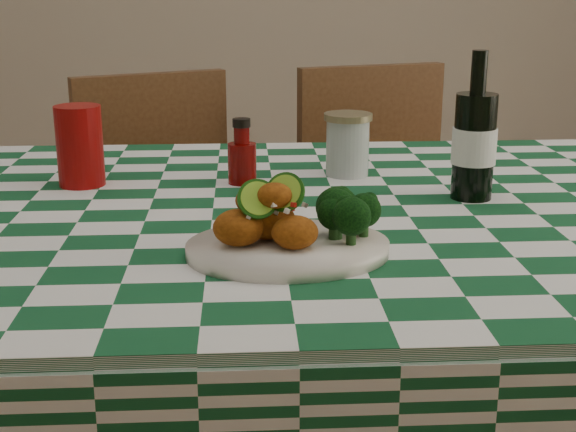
{
  "coord_description": "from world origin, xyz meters",
  "views": [
    {
      "loc": [
        -0.05,
        -1.25,
        1.15
      ],
      "look_at": [
        0.01,
        -0.23,
        0.84
      ],
      "focal_mm": 50.0,
      "sensor_mm": 36.0,
      "label": 1
    }
  ],
  "objects_px": {
    "beer_bottle": "(475,126)",
    "ketchup_bottle": "(242,151)",
    "wooden_chair_right": "(398,248)",
    "red_tumbler": "(80,146)",
    "wooden_chair_left": "(181,259)",
    "plate": "(288,249)",
    "mason_jar": "(348,144)",
    "dining_table": "(277,421)",
    "fried_chicken_pile": "(274,213)"
  },
  "relations": [
    {
      "from": "ketchup_bottle",
      "to": "wooden_chair_left",
      "type": "distance_m",
      "value": 0.68
    },
    {
      "from": "mason_jar",
      "to": "red_tumbler",
      "type": "bearing_deg",
      "value": -174.38
    },
    {
      "from": "wooden_chair_left",
      "to": "mason_jar",
      "type": "bearing_deg",
      "value": -77.57
    },
    {
      "from": "dining_table",
      "to": "beer_bottle",
      "type": "distance_m",
      "value": 0.61
    },
    {
      "from": "dining_table",
      "to": "mason_jar",
      "type": "height_order",
      "value": "mason_jar"
    },
    {
      "from": "plate",
      "to": "fried_chicken_pile",
      "type": "xyz_separation_m",
      "value": [
        -0.02,
        0.0,
        0.05
      ]
    },
    {
      "from": "beer_bottle",
      "to": "wooden_chair_right",
      "type": "bearing_deg",
      "value": 88.23
    },
    {
      "from": "ketchup_bottle",
      "to": "dining_table",
      "type": "bearing_deg",
      "value": -71.37
    },
    {
      "from": "ketchup_bottle",
      "to": "wooden_chair_left",
      "type": "bearing_deg",
      "value": 106.81
    },
    {
      "from": "dining_table",
      "to": "red_tumbler",
      "type": "height_order",
      "value": "red_tumbler"
    },
    {
      "from": "dining_table",
      "to": "fried_chicken_pile",
      "type": "height_order",
      "value": "fried_chicken_pile"
    },
    {
      "from": "red_tumbler",
      "to": "ketchup_bottle",
      "type": "relative_size",
      "value": 1.21
    },
    {
      "from": "dining_table",
      "to": "fried_chicken_pile",
      "type": "bearing_deg",
      "value": -93.19
    },
    {
      "from": "plate",
      "to": "beer_bottle",
      "type": "distance_m",
      "value": 0.44
    },
    {
      "from": "fried_chicken_pile",
      "to": "dining_table",
      "type": "bearing_deg",
      "value": 86.81
    },
    {
      "from": "mason_jar",
      "to": "dining_table",
      "type": "bearing_deg",
      "value": -123.91
    },
    {
      "from": "red_tumbler",
      "to": "wooden_chair_left",
      "type": "xyz_separation_m",
      "value": [
        0.13,
        0.52,
        -0.41
      ]
    },
    {
      "from": "mason_jar",
      "to": "beer_bottle",
      "type": "relative_size",
      "value": 0.47
    },
    {
      "from": "plate",
      "to": "fried_chicken_pile",
      "type": "distance_m",
      "value": 0.05
    },
    {
      "from": "dining_table",
      "to": "red_tumbler",
      "type": "bearing_deg",
      "value": 154.23
    },
    {
      "from": "dining_table",
      "to": "wooden_chair_right",
      "type": "distance_m",
      "value": 0.81
    },
    {
      "from": "mason_jar",
      "to": "wooden_chair_right",
      "type": "height_order",
      "value": "wooden_chair_right"
    },
    {
      "from": "wooden_chair_left",
      "to": "wooden_chair_right",
      "type": "bearing_deg",
      "value": -20.42
    },
    {
      "from": "red_tumbler",
      "to": "wooden_chair_left",
      "type": "distance_m",
      "value": 0.67
    },
    {
      "from": "ketchup_bottle",
      "to": "mason_jar",
      "type": "relative_size",
      "value": 1.01
    },
    {
      "from": "plate",
      "to": "ketchup_bottle",
      "type": "relative_size",
      "value": 2.33
    },
    {
      "from": "mason_jar",
      "to": "wooden_chair_right",
      "type": "distance_m",
      "value": 0.68
    },
    {
      "from": "dining_table",
      "to": "fried_chicken_pile",
      "type": "relative_size",
      "value": 12.88
    },
    {
      "from": "ketchup_bottle",
      "to": "wooden_chair_right",
      "type": "relative_size",
      "value": 0.13
    },
    {
      "from": "red_tumbler",
      "to": "beer_bottle",
      "type": "bearing_deg",
      "value": -10.72
    },
    {
      "from": "plate",
      "to": "wooden_chair_left",
      "type": "bearing_deg",
      "value": 103.38
    },
    {
      "from": "fried_chicken_pile",
      "to": "beer_bottle",
      "type": "distance_m",
      "value": 0.44
    },
    {
      "from": "beer_bottle",
      "to": "ketchup_bottle",
      "type": "bearing_deg",
      "value": 162.15
    },
    {
      "from": "red_tumbler",
      "to": "mason_jar",
      "type": "distance_m",
      "value": 0.49
    },
    {
      "from": "fried_chicken_pile",
      "to": "red_tumbler",
      "type": "xyz_separation_m",
      "value": [
        -0.33,
        0.4,
        0.01
      ]
    },
    {
      "from": "wooden_chair_left",
      "to": "red_tumbler",
      "type": "bearing_deg",
      "value": -128.12
    },
    {
      "from": "plate",
      "to": "ketchup_bottle",
      "type": "height_order",
      "value": "ketchup_bottle"
    },
    {
      "from": "ketchup_bottle",
      "to": "wooden_chair_left",
      "type": "relative_size",
      "value": 0.13
    },
    {
      "from": "mason_jar",
      "to": "beer_bottle",
      "type": "height_order",
      "value": "beer_bottle"
    },
    {
      "from": "plate",
      "to": "beer_bottle",
      "type": "relative_size",
      "value": 1.12
    },
    {
      "from": "ketchup_bottle",
      "to": "beer_bottle",
      "type": "bearing_deg",
      "value": -17.85
    },
    {
      "from": "plate",
      "to": "red_tumbler",
      "type": "xyz_separation_m",
      "value": [
        -0.35,
        0.4,
        0.06
      ]
    },
    {
      "from": "beer_bottle",
      "to": "wooden_chair_left",
      "type": "height_order",
      "value": "beer_bottle"
    },
    {
      "from": "fried_chicken_pile",
      "to": "ketchup_bottle",
      "type": "relative_size",
      "value": 1.09
    },
    {
      "from": "ketchup_bottle",
      "to": "plate",
      "type": "bearing_deg",
      "value": -81.36
    },
    {
      "from": "mason_jar",
      "to": "wooden_chair_left",
      "type": "relative_size",
      "value": 0.13
    },
    {
      "from": "dining_table",
      "to": "ketchup_bottle",
      "type": "relative_size",
      "value": 14.08
    },
    {
      "from": "red_tumbler",
      "to": "ketchup_bottle",
      "type": "bearing_deg",
      "value": -0.66
    },
    {
      "from": "red_tumbler",
      "to": "wooden_chair_right",
      "type": "height_order",
      "value": "red_tumbler"
    },
    {
      "from": "beer_bottle",
      "to": "fried_chicken_pile",
      "type": "bearing_deg",
      "value": -141.86
    }
  ]
}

